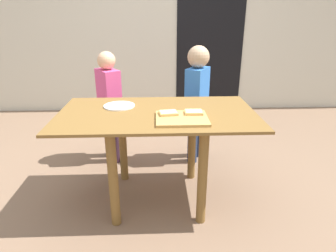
# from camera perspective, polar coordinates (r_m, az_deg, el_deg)

# --- Properties ---
(ground_plane) EXTENTS (16.00, 16.00, 0.00)m
(ground_plane) POSITION_cam_1_polar(r_m,az_deg,el_deg) (2.28, -2.01, -13.80)
(ground_plane) COLOR #82664F
(house_wall_back) EXTENTS (8.00, 0.20, 2.60)m
(house_wall_back) POSITION_cam_1_polar(r_m,az_deg,el_deg) (4.13, -2.50, 21.20)
(house_wall_back) COLOR beige
(house_wall_back) RESTS_ON ground
(house_door) EXTENTS (0.90, 0.02, 2.00)m
(house_door) POSITION_cam_1_polar(r_m,az_deg,el_deg) (4.10, 8.26, 16.83)
(house_door) COLOR black
(house_door) RESTS_ON ground
(dining_table) EXTENTS (1.33, 0.75, 0.68)m
(dining_table) POSITION_cam_1_polar(r_m,az_deg,el_deg) (2.01, -2.21, -0.82)
(dining_table) COLOR brown
(dining_table) RESTS_ON ground
(cutting_board) EXTENTS (0.33, 0.28, 0.02)m
(cutting_board) POSITION_cam_1_polar(r_m,az_deg,el_deg) (1.82, 2.64, 1.49)
(cutting_board) COLOR tan
(cutting_board) RESTS_ON dining_table
(pizza_slice_far_right) EXTENTS (0.12, 0.09, 0.02)m
(pizza_slice_far_right) POSITION_cam_1_polar(r_m,az_deg,el_deg) (1.89, 4.98, 2.73)
(pizza_slice_far_right) COLOR #E9B565
(pizza_slice_far_right) RESTS_ON cutting_board
(pizza_slice_far_left) EXTENTS (0.13, 0.11, 0.02)m
(pizza_slice_far_left) POSITION_cam_1_polar(r_m,az_deg,el_deg) (1.86, -0.03, 2.59)
(pizza_slice_far_left) COLOR #E9B565
(pizza_slice_far_left) RESTS_ON cutting_board
(plate_white_left) EXTENTS (0.22, 0.22, 0.01)m
(plate_white_left) POSITION_cam_1_polar(r_m,az_deg,el_deg) (2.11, -9.67, 3.93)
(plate_white_left) COLOR white
(plate_white_left) RESTS_ON dining_table
(child_left) EXTENTS (0.25, 0.28, 1.01)m
(child_left) POSITION_cam_1_polar(r_m,az_deg,el_deg) (2.66, -11.52, 4.75)
(child_left) COLOR #402638
(child_left) RESTS_ON ground
(child_right) EXTENTS (0.24, 0.28, 1.06)m
(child_right) POSITION_cam_1_polar(r_m,az_deg,el_deg) (2.60, 5.66, 5.92)
(child_right) COLOR #26324F
(child_right) RESTS_ON ground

